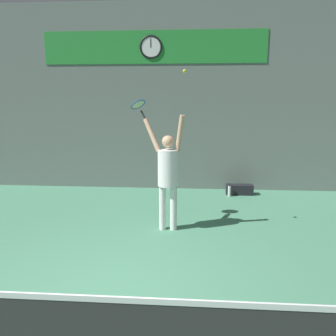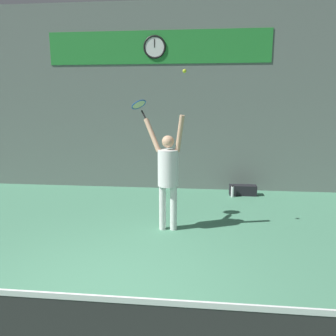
% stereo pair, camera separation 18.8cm
% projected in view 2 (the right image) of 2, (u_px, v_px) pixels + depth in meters
% --- Properties ---
extents(ground_plane, '(18.00, 18.00, 0.00)m').
position_uv_depth(ground_plane, '(97.00, 307.00, 3.94)').
color(ground_plane, '#4C8C6B').
extents(back_wall, '(18.00, 0.10, 5.00)m').
position_uv_depth(back_wall, '(158.00, 99.00, 8.94)').
color(back_wall, slate).
rests_on(back_wall, ground_plane).
extents(sponsor_banner, '(5.91, 0.02, 0.84)m').
position_uv_depth(sponsor_banner, '(157.00, 47.00, 8.62)').
color(sponsor_banner, '#288C38').
extents(scoreboard_clock, '(0.60, 0.05, 0.60)m').
position_uv_depth(scoreboard_clock, '(155.00, 47.00, 8.61)').
color(scoreboard_clock, white).
extents(tennis_player, '(0.83, 0.47, 2.20)m').
position_uv_depth(tennis_player, '(168.00, 171.00, 6.12)').
color(tennis_player, white).
rests_on(tennis_player, ground_plane).
extents(tennis_racket, '(0.39, 0.40, 0.38)m').
position_uv_depth(tennis_racket, '(139.00, 105.00, 6.26)').
color(tennis_racket, black).
extents(tennis_ball, '(0.07, 0.07, 0.07)m').
position_uv_depth(tennis_ball, '(184.00, 71.00, 5.60)').
color(tennis_ball, '#CCDB2D').
extents(water_bottle, '(0.08, 0.08, 0.32)m').
position_uv_depth(water_bottle, '(232.00, 192.00, 8.46)').
color(water_bottle, silver).
rests_on(water_bottle, ground_plane).
extents(equipment_bag, '(0.70, 0.25, 0.27)m').
position_uv_depth(equipment_bag, '(243.00, 190.00, 8.64)').
color(equipment_bag, black).
rests_on(equipment_bag, ground_plane).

